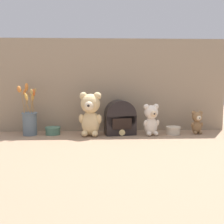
{
  "coord_description": "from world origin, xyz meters",
  "views": [
    {
      "loc": [
        -0.09,
        -1.91,
        0.4
      ],
      "look_at": [
        0.0,
        0.02,
        0.16
      ],
      "focal_mm": 45.0,
      "sensor_mm": 36.0,
      "label": 1
    }
  ],
  "objects_px": {
    "flower_vase": "(30,120)",
    "decorative_tin_short": "(173,130)",
    "teddy_bear_small": "(197,122)",
    "vintage_radio": "(120,119)",
    "decorative_tin_tall": "(53,131)",
    "teddy_bear_medium": "(151,119)",
    "teddy_bear_large": "(90,113)"
  },
  "relations": [
    {
      "from": "decorative_tin_short",
      "to": "teddy_bear_small",
      "type": "bearing_deg",
      "value": 3.43
    },
    {
      "from": "teddy_bear_medium",
      "to": "decorative_tin_tall",
      "type": "relative_size",
      "value": 2.05
    },
    {
      "from": "teddy_bear_medium",
      "to": "flower_vase",
      "type": "distance_m",
      "value": 0.84
    },
    {
      "from": "decorative_tin_tall",
      "to": "vintage_radio",
      "type": "bearing_deg",
      "value": -1.51
    },
    {
      "from": "teddy_bear_medium",
      "to": "flower_vase",
      "type": "bearing_deg",
      "value": 177.25
    },
    {
      "from": "flower_vase",
      "to": "vintage_radio",
      "type": "relative_size",
      "value": 1.49
    },
    {
      "from": "teddy_bear_large",
      "to": "teddy_bear_small",
      "type": "height_order",
      "value": "teddy_bear_large"
    },
    {
      "from": "teddy_bear_large",
      "to": "flower_vase",
      "type": "distance_m",
      "value": 0.42
    },
    {
      "from": "teddy_bear_small",
      "to": "teddy_bear_large",
      "type": "bearing_deg",
      "value": -177.33
    },
    {
      "from": "teddy_bear_medium",
      "to": "vintage_radio",
      "type": "xyz_separation_m",
      "value": [
        -0.21,
        0.04,
        -0.0
      ]
    },
    {
      "from": "teddy_bear_small",
      "to": "vintage_radio",
      "type": "distance_m",
      "value": 0.55
    },
    {
      "from": "decorative_tin_tall",
      "to": "teddy_bear_large",
      "type": "bearing_deg",
      "value": -11.16
    },
    {
      "from": "teddy_bear_large",
      "to": "decorative_tin_tall",
      "type": "xyz_separation_m",
      "value": [
        -0.26,
        0.05,
        -0.13
      ]
    },
    {
      "from": "flower_vase",
      "to": "vintage_radio",
      "type": "bearing_deg",
      "value": -0.1
    },
    {
      "from": "flower_vase",
      "to": "decorative_tin_short",
      "type": "height_order",
      "value": "flower_vase"
    },
    {
      "from": "teddy_bear_medium",
      "to": "decorative_tin_tall",
      "type": "bearing_deg",
      "value": 175.67
    },
    {
      "from": "teddy_bear_large",
      "to": "teddy_bear_small",
      "type": "distance_m",
      "value": 0.75
    },
    {
      "from": "decorative_tin_short",
      "to": "decorative_tin_tall",
      "type": "bearing_deg",
      "value": 178.12
    },
    {
      "from": "vintage_radio",
      "to": "decorative_tin_short",
      "type": "height_order",
      "value": "vintage_radio"
    },
    {
      "from": "teddy_bear_large",
      "to": "vintage_radio",
      "type": "xyz_separation_m",
      "value": [
        0.2,
        0.04,
        -0.05
      ]
    },
    {
      "from": "teddy_bear_small",
      "to": "decorative_tin_tall",
      "type": "xyz_separation_m",
      "value": [
        -1.01,
        0.02,
        -0.06
      ]
    },
    {
      "from": "decorative_tin_tall",
      "to": "teddy_bear_small",
      "type": "bearing_deg",
      "value": -0.98
    },
    {
      "from": "vintage_radio",
      "to": "flower_vase",
      "type": "bearing_deg",
      "value": 179.9
    },
    {
      "from": "flower_vase",
      "to": "teddy_bear_large",
      "type": "bearing_deg",
      "value": -5.57
    },
    {
      "from": "flower_vase",
      "to": "decorative_tin_tall",
      "type": "distance_m",
      "value": 0.18
    },
    {
      "from": "teddy_bear_small",
      "to": "teddy_bear_medium",
      "type": "bearing_deg",
      "value": -174.14
    },
    {
      "from": "teddy_bear_medium",
      "to": "decorative_tin_tall",
      "type": "xyz_separation_m",
      "value": [
        -0.68,
        0.05,
        -0.09
      ]
    },
    {
      "from": "vintage_radio",
      "to": "decorative_tin_short",
      "type": "bearing_deg",
      "value": -2.34
    },
    {
      "from": "teddy_bear_medium",
      "to": "flower_vase",
      "type": "relative_size",
      "value": 0.6
    },
    {
      "from": "teddy_bear_medium",
      "to": "decorative_tin_short",
      "type": "height_order",
      "value": "teddy_bear_medium"
    },
    {
      "from": "teddy_bear_large",
      "to": "decorative_tin_tall",
      "type": "bearing_deg",
      "value": 168.84
    },
    {
      "from": "vintage_radio",
      "to": "teddy_bear_small",
      "type": "bearing_deg",
      "value": -0.52
    }
  ]
}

